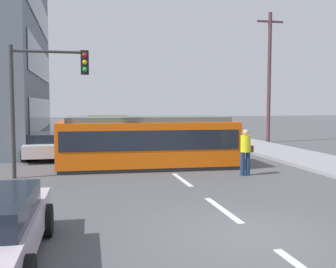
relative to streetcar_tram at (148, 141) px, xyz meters
name	(u,v)px	position (x,y,z in m)	size (l,w,h in m)	color
ground_plane	(159,163)	(0.70, 1.16, -1.07)	(120.00, 120.00, 0.00)	#4D4E53
lane_stripe_1	(223,209)	(0.70, -6.84, -1.06)	(0.16, 2.40, 0.01)	silver
lane_stripe_2	(182,180)	(0.70, -2.84, -1.06)	(0.16, 2.40, 0.01)	silver
lane_stripe_3	(142,150)	(0.70, 6.00, -1.06)	(0.16, 2.40, 0.01)	silver
lane_stripe_4	(129,141)	(0.70, 12.00, -1.06)	(0.16, 2.40, 0.01)	silver
streetcar_tram	(148,141)	(0.00, 0.00, 0.00)	(7.16, 2.82, 2.06)	#E2570B
city_bus	(112,130)	(-0.81, 7.71, -0.02)	(2.62, 5.98, 1.81)	gold
pedestrian_crossing	(246,149)	(3.15, -2.53, -0.12)	(0.51, 0.36, 1.67)	navy
parked_sedan_mid	(47,145)	(-4.20, 3.96, -0.44)	(1.99, 4.59, 1.19)	silver
traffic_light_mast	(45,85)	(-3.83, -1.35, 2.16)	(2.66, 0.33, 4.58)	#333333
utility_pole_mid	(269,75)	(9.60, 8.74, 3.37)	(1.80, 0.24, 8.51)	#57353D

